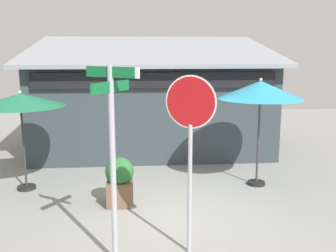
# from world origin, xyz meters

# --- Properties ---
(ground_plane) EXTENTS (28.00, 28.00, 0.10)m
(ground_plane) POSITION_xyz_m (0.00, 0.00, -0.05)
(ground_plane) COLOR gray
(cafe_building) EXTENTS (8.00, 5.14, 3.91)m
(cafe_building) POSITION_xyz_m (-0.27, 5.53, 1.54)
(cafe_building) COLOR #333D42
(cafe_building) RESTS_ON ground
(street_sign_post) EXTENTS (0.81, 0.76, 3.13)m
(street_sign_post) POSITION_xyz_m (-1.20, -1.94, 1.92)
(street_sign_post) COLOR #A8AAB2
(street_sign_post) RESTS_ON ground
(stop_sign) EXTENTS (0.76, 0.40, 2.97)m
(stop_sign) POSITION_xyz_m (0.02, -1.76, 2.11)
(stop_sign) COLOR #A8AAB2
(stop_sign) RESTS_ON ground
(patio_umbrella_forest_green_left) EXTENTS (2.10, 2.10, 2.43)m
(patio_umbrella_forest_green_left) POSITION_xyz_m (-3.54, 1.59, 2.18)
(patio_umbrella_forest_green_left) COLOR black
(patio_umbrella_forest_green_left) RESTS_ON ground
(patio_umbrella_teal_center) EXTENTS (2.07, 2.07, 2.70)m
(patio_umbrella_teal_center) POSITION_xyz_m (2.19, 1.43, 2.39)
(patio_umbrella_teal_center) COLOR black
(patio_umbrella_teal_center) RESTS_ON ground
(sidewalk_planter) EXTENTS (0.62, 0.62, 1.07)m
(sidewalk_planter) POSITION_xyz_m (-1.21, 0.40, 0.56)
(sidewalk_planter) COLOR brown
(sidewalk_planter) RESTS_ON ground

